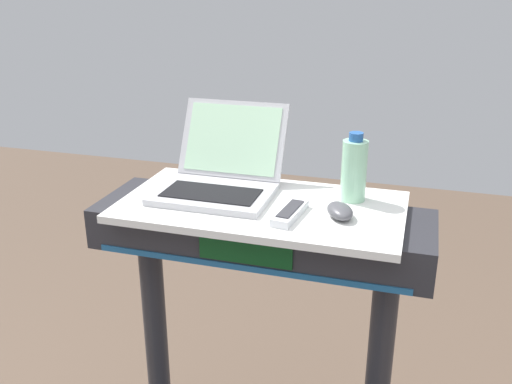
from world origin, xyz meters
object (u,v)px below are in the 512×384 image
laptop (220,175)px  water_bottle (354,169)px  computer_mouse (340,211)px  tv_remote (290,213)px

laptop → water_bottle: bearing=4.0°
computer_mouse → water_bottle: bearing=58.2°
laptop → tv_remote: bearing=-30.3°
laptop → water_bottle: laptop is taller
computer_mouse → tv_remote: size_ratio=0.61×
laptop → computer_mouse: (0.35, -0.09, -0.03)m
computer_mouse → laptop: bearing=139.7°
laptop → water_bottle: 0.37m
water_bottle → tv_remote: bearing=-129.4°
water_bottle → computer_mouse: bearing=-96.0°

